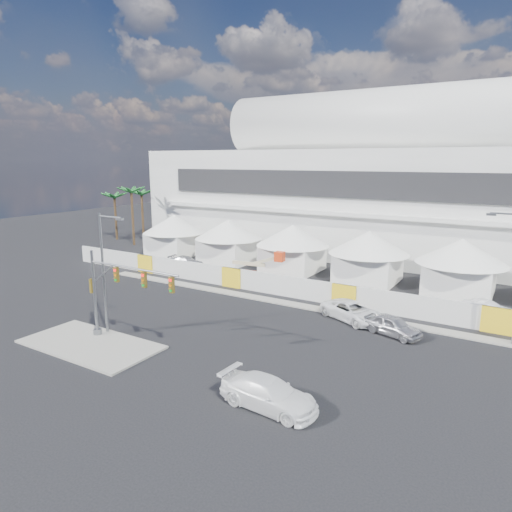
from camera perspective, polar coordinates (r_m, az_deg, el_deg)
The scene contains 14 objects.
ground at distance 32.35m, azimuth -8.92°, elevation -11.37°, with size 160.00×160.00×0.00m, color black.
median_island at distance 34.49m, azimuth -19.99°, elevation -10.33°, with size 10.00×5.00×0.15m, color gray.
stadium at distance 64.91m, azimuth 22.16°, elevation 8.20°, with size 80.00×24.80×21.98m.
tent_row at distance 51.07m, azimuth 9.10°, elevation 1.00°, with size 53.40×8.40×5.40m.
hoarding_fence at distance 41.03m, azimuth 10.98°, elevation -4.88°, with size 70.00×0.25×2.00m, color silver.
palm_cluster at distance 74.42m, azimuth -14.09°, elevation 7.11°, with size 10.60×10.60×8.55m.
sedan_silver at distance 35.47m, azimuth 16.70°, elevation -8.32°, with size 4.37×1.76×1.49m, color #B8B7BD.
pickup_curb at distance 37.78m, azimuth 11.94°, elevation -6.78°, with size 5.47×2.52×1.52m, color white.
pickup_near at distance 24.82m, azimuth 1.58°, elevation -16.81°, with size 5.46×2.22×1.58m, color white.
lot_car_a at distance 42.47m, azimuth 26.86°, elevation -5.90°, with size 3.95×1.38×1.30m, color white.
lot_car_c at distance 55.46m, azimuth -8.67°, elevation -0.74°, with size 4.52×1.84×1.31m, color #B3B3B8.
traffic_mast at distance 33.44m, azimuth -17.44°, elevation -4.30°, with size 8.39×0.61×6.28m.
streetlight_median at distance 34.71m, azimuth -18.36°, elevation -1.11°, with size 2.46×0.25×8.87m.
boom_lift at distance 48.52m, azimuth -1.52°, elevation -2.08°, with size 7.07×1.93×3.55m.
Camera 1 is at (19.54, -22.41, 12.74)m, focal length 32.00 mm.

